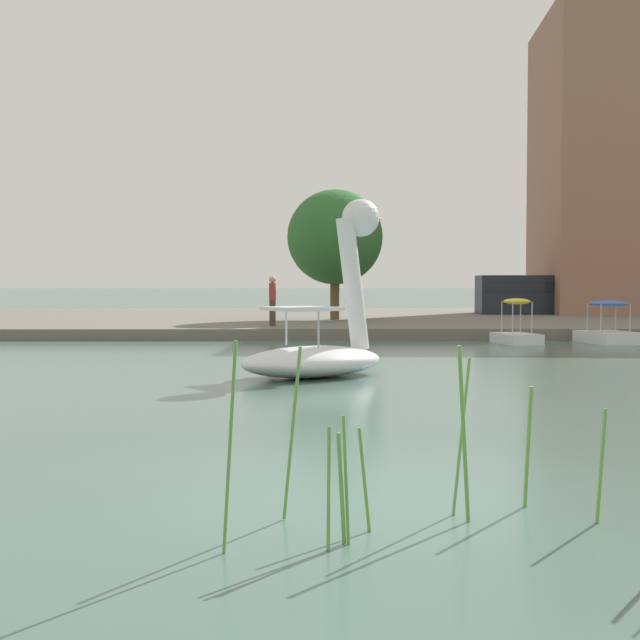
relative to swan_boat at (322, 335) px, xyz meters
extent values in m
plane|color=#47665B|center=(0.40, -10.64, -0.90)|extent=(673.78, 673.78, 0.00)
cube|color=#6B665B|center=(0.40, 24.39, -0.70)|extent=(144.75, 25.17, 0.40)
ellipsoid|color=white|center=(-0.21, -0.15, -0.57)|extent=(3.80, 3.44, 0.66)
cylinder|color=white|center=(0.67, 0.47, 1.08)|extent=(0.91, 0.80, 2.92)
sphere|color=white|center=(0.85, 0.60, 2.53)|extent=(1.16, 1.16, 0.83)
cone|color=yellow|center=(1.12, 0.79, 2.53)|extent=(0.73, 0.70, 0.46)
cube|color=white|center=(-0.43, -0.31, 0.56)|extent=(1.80, 1.81, 0.08)
cylinder|color=silver|center=(-0.09, -0.79, 0.16)|extent=(0.04, 0.04, 0.80)
cylinder|color=silver|center=(-0.78, 0.18, 0.16)|extent=(0.04, 0.04, 0.80)
cube|color=white|center=(6.53, 10.17, -0.73)|extent=(1.45, 2.04, 0.34)
ellipsoid|color=yellow|center=(6.53, 10.17, 0.50)|extent=(1.05, 1.20, 0.20)
cylinder|color=#B7B7BF|center=(6.11, 10.51, -0.03)|extent=(0.04, 0.04, 1.06)
cylinder|color=#B7B7BF|center=(6.77, 10.66, -0.03)|extent=(0.04, 0.04, 1.06)
cylinder|color=#B7B7BF|center=(6.29, 9.69, -0.03)|extent=(0.04, 0.04, 1.06)
cylinder|color=#B7B7BF|center=(6.95, 9.84, -0.03)|extent=(0.04, 0.04, 1.06)
cube|color=white|center=(9.66, 10.47, -0.71)|extent=(1.81, 2.50, 0.39)
ellipsoid|color=blue|center=(9.66, 10.47, 0.42)|extent=(1.49, 1.35, 0.20)
cylinder|color=#B7B7BF|center=(9.06, 10.81, -0.05)|extent=(0.04, 0.04, 0.93)
cylinder|color=#B7B7BF|center=(10.09, 11.00, -0.05)|extent=(0.04, 0.04, 0.93)
cylinder|color=#B7B7BF|center=(9.23, 9.93, -0.05)|extent=(0.04, 0.04, 0.93)
cylinder|color=#B7B7BF|center=(10.25, 10.12, -0.05)|extent=(0.04, 0.04, 0.93)
cylinder|color=brown|center=(0.79, 19.76, 0.90)|extent=(0.40, 0.40, 2.80)
ellipsoid|color=#2D662D|center=(0.79, 19.76, 3.10)|extent=(4.98, 5.38, 4.12)
cube|color=#47382D|center=(-1.68, 14.11, -0.03)|extent=(0.23, 0.23, 0.95)
cube|color=#A53333|center=(-1.68, 14.11, 0.78)|extent=(0.25, 0.25, 0.66)
sphere|color=tan|center=(-1.68, 14.11, 1.23)|extent=(0.25, 0.25, 0.25)
cube|color=#1E232D|center=(10.73, 26.73, 0.50)|extent=(4.72, 1.97, 1.99)
cube|color=black|center=(10.73, 26.73, 0.90)|extent=(4.34, 2.01, 0.56)
cylinder|color=#669942|center=(1.05, -11.36, -0.22)|extent=(0.16, 0.03, 1.36)
cylinder|color=#669942|center=(0.03, -12.22, -0.40)|extent=(0.07, 0.05, 1.00)
cylinder|color=#669942|center=(2.17, -11.63, -0.42)|extent=(0.09, 0.04, 0.96)
cylinder|color=#669942|center=(-0.83, -12.46, -0.11)|extent=(0.13, 0.08, 1.58)
cylinder|color=#669942|center=(-0.11, -12.33, -0.44)|extent=(0.04, 0.12, 0.92)
cylinder|color=#669942|center=(1.03, -11.60, -0.16)|extent=(0.13, 0.08, 1.48)
cylinder|color=#669942|center=(-0.01, -12.26, -0.46)|extent=(0.08, 0.16, 0.88)
cylinder|color=#669942|center=(-0.40, -11.61, -0.15)|extent=(0.17, 0.24, 1.48)
cylinder|color=#669942|center=(0.19, -11.85, -0.48)|extent=(0.11, 0.07, 0.84)
cylinder|color=#669942|center=(1.68, -11.14, -0.35)|extent=(0.06, 0.14, 1.09)
camera|label=1|loc=(-0.24, -18.91, 1.10)|focal=49.84mm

